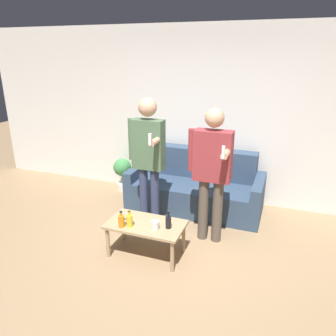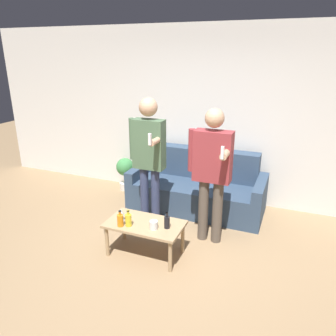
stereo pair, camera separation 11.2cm
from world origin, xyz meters
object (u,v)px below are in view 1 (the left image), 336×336
at_px(couch, 196,188).
at_px(person_standing_right, 212,167).
at_px(person_standing_left, 148,153).
at_px(coffee_table, 146,227).
at_px(bottle_orange, 121,221).

relative_size(couch, person_standing_right, 1.19).
bearing_deg(person_standing_left, couch, 62.12).
bearing_deg(coffee_table, person_standing_right, 43.90).
relative_size(coffee_table, bottle_orange, 4.63).
xyz_separation_m(bottle_orange, person_standing_right, (0.84, 0.76, 0.50)).
xyz_separation_m(couch, person_standing_right, (0.42, -0.85, 0.68)).
bearing_deg(person_standing_left, bottle_orange, -89.60).
height_order(couch, coffee_table, couch).
xyz_separation_m(bottle_orange, person_standing_left, (-0.01, 0.79, 0.57)).
bearing_deg(bottle_orange, person_standing_right, 41.89).
bearing_deg(person_standing_right, couch, 116.29).
distance_m(couch, person_standing_right, 1.17).
xyz_separation_m(couch, person_standing_left, (-0.43, -0.81, 0.75)).
relative_size(couch, bottle_orange, 10.34).
xyz_separation_m(couch, coffee_table, (-0.20, -1.44, 0.05)).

